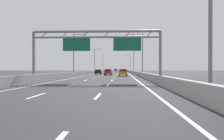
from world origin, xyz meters
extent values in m
plane|color=#2D2D30|center=(0.00, 100.00, 0.00)|extent=(260.00, 260.00, 0.00)
cube|color=white|center=(-1.80, 12.50, 0.01)|extent=(0.16, 3.00, 0.01)
cube|color=white|center=(-1.80, 21.50, 0.01)|extent=(0.16, 3.00, 0.01)
cube|color=white|center=(-1.80, 30.50, 0.01)|extent=(0.16, 3.00, 0.01)
cube|color=white|center=(-1.80, 39.50, 0.01)|extent=(0.16, 3.00, 0.01)
cube|color=white|center=(-1.80, 48.50, 0.01)|extent=(0.16, 3.00, 0.01)
cube|color=white|center=(-1.80, 57.50, 0.01)|extent=(0.16, 3.00, 0.01)
cube|color=white|center=(-1.80, 66.50, 0.01)|extent=(0.16, 3.00, 0.01)
cube|color=white|center=(-1.80, 75.50, 0.01)|extent=(0.16, 3.00, 0.01)
cube|color=white|center=(-1.80, 84.50, 0.01)|extent=(0.16, 3.00, 0.01)
cube|color=white|center=(-1.80, 93.50, 0.01)|extent=(0.16, 3.00, 0.01)
cube|color=white|center=(-1.80, 102.50, 0.01)|extent=(0.16, 3.00, 0.01)
cube|color=white|center=(-1.80, 111.50, 0.01)|extent=(0.16, 3.00, 0.01)
cube|color=white|center=(-1.80, 120.50, 0.01)|extent=(0.16, 3.00, 0.01)
cube|color=white|center=(-1.80, 129.50, 0.01)|extent=(0.16, 3.00, 0.01)
cube|color=white|center=(-1.80, 138.50, 0.01)|extent=(0.16, 3.00, 0.01)
cube|color=white|center=(-1.80, 147.50, 0.01)|extent=(0.16, 3.00, 0.01)
cube|color=white|center=(-1.80, 156.50, 0.01)|extent=(0.16, 3.00, 0.01)
cube|color=white|center=(1.80, 12.50, 0.01)|extent=(0.16, 3.00, 0.01)
cube|color=white|center=(1.80, 21.50, 0.01)|extent=(0.16, 3.00, 0.01)
cube|color=white|center=(1.80, 30.50, 0.01)|extent=(0.16, 3.00, 0.01)
cube|color=white|center=(1.80, 39.50, 0.01)|extent=(0.16, 3.00, 0.01)
cube|color=white|center=(1.80, 48.50, 0.01)|extent=(0.16, 3.00, 0.01)
cube|color=white|center=(1.80, 57.50, 0.01)|extent=(0.16, 3.00, 0.01)
cube|color=white|center=(1.80, 66.50, 0.01)|extent=(0.16, 3.00, 0.01)
cube|color=white|center=(1.80, 75.50, 0.01)|extent=(0.16, 3.00, 0.01)
cube|color=white|center=(1.80, 84.50, 0.01)|extent=(0.16, 3.00, 0.01)
cube|color=white|center=(1.80, 93.50, 0.01)|extent=(0.16, 3.00, 0.01)
cube|color=white|center=(1.80, 102.50, 0.01)|extent=(0.16, 3.00, 0.01)
cube|color=white|center=(1.80, 111.50, 0.01)|extent=(0.16, 3.00, 0.01)
cube|color=white|center=(1.80, 120.50, 0.01)|extent=(0.16, 3.00, 0.01)
cube|color=white|center=(1.80, 129.50, 0.01)|extent=(0.16, 3.00, 0.01)
cube|color=white|center=(1.80, 138.50, 0.01)|extent=(0.16, 3.00, 0.01)
cube|color=white|center=(1.80, 147.50, 0.01)|extent=(0.16, 3.00, 0.01)
cube|color=white|center=(1.80, 156.50, 0.01)|extent=(0.16, 3.00, 0.01)
cube|color=white|center=(-5.25, 88.00, 0.01)|extent=(0.16, 176.00, 0.01)
cube|color=white|center=(5.25, 88.00, 0.01)|extent=(0.16, 176.00, 0.01)
cube|color=#9E9E99|center=(-6.90, 110.00, 0.47)|extent=(0.45, 220.00, 0.95)
cube|color=#9E9E99|center=(6.90, 110.00, 0.47)|extent=(0.45, 220.00, 0.95)
cylinder|color=gray|center=(-7.84, 27.38, 3.10)|extent=(0.36, 0.36, 6.20)
cylinder|color=gray|center=(7.84, 27.38, 3.10)|extent=(0.36, 0.36, 6.20)
cylinder|color=gray|center=(0.00, 27.38, 6.20)|extent=(15.68, 0.32, 0.32)
cylinder|color=gray|center=(0.00, 27.38, 5.50)|extent=(15.68, 0.26, 0.26)
cylinder|color=gray|center=(-6.53, 27.38, 5.85)|extent=(0.74, 0.10, 0.74)
cylinder|color=gray|center=(-3.92, 27.38, 5.85)|extent=(0.74, 0.10, 0.74)
cylinder|color=gray|center=(-1.31, 27.38, 5.85)|extent=(0.74, 0.10, 0.74)
cylinder|color=gray|center=(1.31, 27.38, 5.85)|extent=(0.74, 0.10, 0.74)
cylinder|color=gray|center=(3.92, 27.38, 5.85)|extent=(0.74, 0.10, 0.74)
cylinder|color=gray|center=(6.53, 27.38, 5.85)|extent=(0.74, 0.10, 0.74)
cube|color=#0F5B3D|center=(-2.45, 27.38, 4.60)|extent=(3.40, 0.12, 1.60)
cube|color=#0F5B3D|center=(3.82, 27.38, 4.60)|extent=(3.40, 0.12, 1.60)
cylinder|color=slate|center=(7.70, 11.19, 4.75)|extent=(0.20, 0.20, 9.50)
cylinder|color=slate|center=(-7.70, 50.21, 4.75)|extent=(0.20, 0.20, 9.50)
cylinder|color=slate|center=(-6.60, 50.21, 9.35)|extent=(2.20, 0.12, 0.12)
cube|color=#F2EAC6|center=(-5.50, 50.21, 9.25)|extent=(0.56, 0.28, 0.20)
cylinder|color=slate|center=(7.70, 50.21, 4.75)|extent=(0.20, 0.20, 9.50)
cylinder|color=slate|center=(6.60, 50.21, 9.35)|extent=(2.20, 0.12, 0.12)
cube|color=#F2EAC6|center=(5.50, 50.21, 9.25)|extent=(0.56, 0.28, 0.20)
cylinder|color=slate|center=(-7.70, 89.23, 4.75)|extent=(0.20, 0.20, 9.50)
cylinder|color=slate|center=(-6.60, 89.23, 9.35)|extent=(2.20, 0.12, 0.12)
cube|color=#F2EAC6|center=(-5.50, 89.23, 9.25)|extent=(0.56, 0.28, 0.20)
cylinder|color=slate|center=(7.70, 89.23, 4.75)|extent=(0.20, 0.20, 9.50)
cylinder|color=slate|center=(6.60, 89.23, 9.35)|extent=(2.20, 0.12, 0.12)
cube|color=#F2EAC6|center=(5.50, 89.23, 9.25)|extent=(0.56, 0.28, 0.20)
cylinder|color=slate|center=(-7.70, 128.25, 4.75)|extent=(0.20, 0.20, 9.50)
cylinder|color=slate|center=(-6.60, 128.25, 9.35)|extent=(2.20, 0.12, 0.12)
cube|color=#F2EAC6|center=(-5.50, 128.25, 9.25)|extent=(0.56, 0.28, 0.20)
cylinder|color=slate|center=(7.70, 128.25, 4.75)|extent=(0.20, 0.20, 9.50)
cylinder|color=slate|center=(6.60, 128.25, 9.35)|extent=(2.20, 0.12, 0.12)
cube|color=#F2EAC6|center=(5.50, 128.25, 9.25)|extent=(0.56, 0.28, 0.20)
cube|color=yellow|center=(3.46, 127.21, 0.64)|extent=(1.85, 4.55, 0.64)
cube|color=black|center=(3.46, 127.13, 1.20)|extent=(1.63, 1.99, 0.49)
cylinder|color=black|center=(2.65, 128.93, 0.32)|extent=(0.22, 0.64, 0.64)
cylinder|color=black|center=(4.28, 128.93, 0.32)|extent=(0.22, 0.64, 0.64)
cylinder|color=black|center=(2.65, 125.49, 0.32)|extent=(0.22, 0.64, 0.64)
cylinder|color=black|center=(4.28, 125.49, 0.32)|extent=(0.22, 0.64, 0.64)
cube|color=#A8ADB2|center=(0.12, 108.30, 0.66)|extent=(1.73, 4.12, 0.69)
cube|color=black|center=(0.12, 108.13, 1.27)|extent=(1.52, 1.67, 0.52)
cylinder|color=black|center=(-0.64, 109.81, 0.32)|extent=(0.22, 0.64, 0.64)
cylinder|color=black|center=(0.88, 109.81, 0.32)|extent=(0.22, 0.64, 0.64)
cylinder|color=black|center=(-0.64, 106.79, 0.32)|extent=(0.22, 0.64, 0.64)
cylinder|color=black|center=(0.88, 106.79, 0.32)|extent=(0.22, 0.64, 0.64)
cube|color=black|center=(-3.67, 64.86, 0.62)|extent=(1.80, 4.10, 0.60)
cube|color=black|center=(-3.67, 64.43, 1.16)|extent=(1.58, 1.92, 0.48)
cylinder|color=black|center=(-4.46, 66.36, 0.32)|extent=(0.22, 0.64, 0.64)
cylinder|color=black|center=(-2.89, 66.36, 0.32)|extent=(0.22, 0.64, 0.64)
cylinder|color=black|center=(-4.46, 63.36, 0.32)|extent=(0.22, 0.64, 0.64)
cylinder|color=black|center=(-2.89, 63.36, 0.32)|extent=(0.22, 0.64, 0.64)
cube|color=red|center=(-0.23, 55.12, 0.65)|extent=(1.74, 4.19, 0.67)
cube|color=black|center=(-0.23, 54.79, 1.24)|extent=(1.53, 1.92, 0.50)
cylinder|color=black|center=(-0.99, 56.66, 0.32)|extent=(0.22, 0.64, 0.64)
cylinder|color=black|center=(0.53, 56.66, 0.32)|extent=(0.22, 0.64, 0.64)
cylinder|color=black|center=(-0.99, 53.57, 0.32)|extent=(0.22, 0.64, 0.64)
cylinder|color=black|center=(0.53, 53.57, 0.32)|extent=(0.22, 0.64, 0.64)
cube|color=silver|center=(3.77, 113.33, 0.65)|extent=(1.77, 4.50, 0.65)
cube|color=black|center=(3.77, 112.88, 1.22)|extent=(1.56, 2.14, 0.50)
cylinder|color=black|center=(3.00, 115.02, 0.32)|extent=(0.22, 0.64, 0.64)
cylinder|color=black|center=(4.55, 115.02, 0.32)|extent=(0.22, 0.64, 0.64)
cylinder|color=black|center=(3.00, 111.63, 0.32)|extent=(0.22, 0.64, 0.64)
cylinder|color=black|center=(4.55, 111.63, 0.32)|extent=(0.22, 0.64, 0.64)
cube|color=orange|center=(3.39, 49.53, 0.67)|extent=(1.88, 4.21, 0.70)
cube|color=black|center=(3.39, 48.97, 1.24)|extent=(1.65, 1.72, 0.45)
cylinder|color=black|center=(2.56, 51.08, 0.32)|extent=(0.22, 0.64, 0.64)
cylinder|color=black|center=(4.22, 51.08, 0.32)|extent=(0.22, 0.64, 0.64)
cylinder|color=black|center=(2.56, 47.97, 0.32)|extent=(0.22, 0.64, 0.64)
cylinder|color=black|center=(4.22, 47.97, 0.32)|extent=(0.22, 0.64, 0.64)
camera|label=1|loc=(3.21, -0.68, 1.59)|focal=36.70mm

